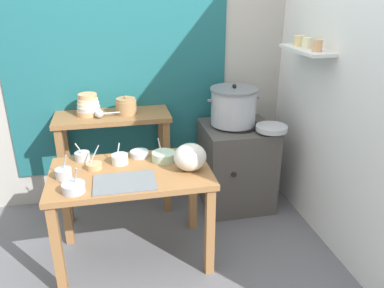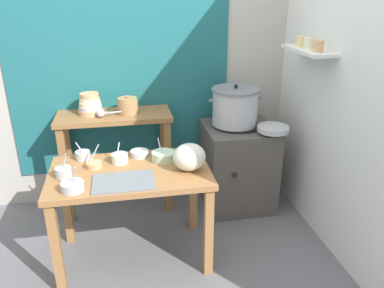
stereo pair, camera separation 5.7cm
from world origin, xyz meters
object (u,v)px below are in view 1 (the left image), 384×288
prep_bowl_3 (94,165)px  prep_bowl_1 (64,173)px  ladle (101,114)px  plastic_bag (190,157)px  steamer_pot (234,106)px  bowl_stack_enamel (88,105)px  prep_bowl_6 (82,156)px  prep_table (131,185)px  prep_bowl_4 (186,154)px  serving_tray (125,182)px  prep_bowl_5 (139,154)px  back_shelf_table (114,139)px  wide_pan (272,128)px  prep_bowl_2 (164,156)px  clay_pot (126,106)px  prep_bowl_0 (74,187)px  prep_bowl_7 (120,159)px  stove_block (236,165)px

prep_bowl_3 → prep_bowl_1: bearing=-151.1°
ladle → plastic_bag: bearing=-51.1°
steamer_pot → prep_bowl_3: size_ratio=2.74×
bowl_stack_enamel → prep_bowl_6: (-0.05, -0.52, -0.23)m
bowl_stack_enamel → prep_table: bearing=-69.8°
prep_bowl_1 → prep_bowl_4: (0.85, 0.15, -0.00)m
ladle → serving_tray: 0.87m
prep_bowl_6 → prep_bowl_5: bearing=-3.0°
back_shelf_table → ladle: size_ratio=3.21×
prep_table → prep_bowl_4: (0.42, 0.13, 0.14)m
wide_pan → prep_bowl_3: 1.48m
steamer_pot → prep_bowl_2: steamer_pot is taller
clay_pot → prep_bowl_0: bearing=-111.9°
serving_tray → prep_bowl_6: (-0.28, 0.42, 0.03)m
steamer_pot → serving_tray: 1.28m
prep_bowl_1 → prep_bowl_4: 0.87m
prep_bowl_4 → prep_bowl_7: 0.48m
bowl_stack_enamel → prep_bowl_2: (0.53, -0.65, -0.22)m
prep_bowl_2 → plastic_bag: bearing=-50.1°
bowl_stack_enamel → prep_bowl_2: bearing=-50.7°
wide_pan → prep_bowl_6: size_ratio=1.90×
bowl_stack_enamel → wide_pan: (1.48, -0.37, -0.18)m
bowl_stack_enamel → prep_bowl_7: bearing=-70.9°
prep_bowl_0 → prep_bowl_7: 0.46m
ladle → prep_bowl_4: ladle is taller
stove_block → ladle: (-1.16, 0.06, 0.55)m
ladle → prep_table: bearing=-74.4°
plastic_bag → prep_bowl_6: size_ratio=1.62×
stove_block → serving_tray: stove_block is taller
stove_block → prep_bowl_3: 1.37m
prep_bowl_3 → prep_bowl_4: prep_bowl_3 is taller
wide_pan → prep_bowl_7: bearing=-168.5°
stove_block → bowl_stack_enamel: 1.40m
ladle → serving_tray: (0.14, -0.84, -0.21)m
back_shelf_table → prep_bowl_3: bearing=-102.9°
back_shelf_table → prep_bowl_0: bearing=-105.4°
wide_pan → prep_bowl_7: size_ratio=1.84×
prep_bowl_5 → steamer_pot: bearing=24.9°
stove_block → prep_bowl_2: 0.95m
clay_pot → prep_bowl_1: (-0.46, -0.75, -0.21)m
wide_pan → prep_bowl_2: (-0.95, -0.28, -0.05)m
stove_block → back_shelf_table: bearing=173.1°
wide_pan → prep_bowl_1: (-1.64, -0.41, -0.04)m
stove_block → plastic_bag: size_ratio=3.45×
clay_pot → prep_bowl_7: size_ratio=1.21×
clay_pot → wide_pan: clay_pot is taller
stove_block → prep_bowl_0: prep_bowl_0 is taller
prep_bowl_2 → prep_table: bearing=-154.6°
prep_bowl_5 → prep_bowl_4: bearing=-15.9°
back_shelf_table → clay_pot: bearing=0.0°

